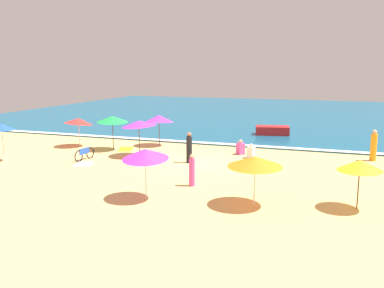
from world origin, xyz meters
TOP-DOWN VIEW (x-y plane):
  - ground_plane at (0.00, 0.00)m, footprint 60.00×60.00m
  - ocean_water at (0.00, 28.00)m, footprint 60.00×44.00m
  - wave_breaker_foam at (0.00, 6.30)m, footprint 57.00×0.70m
  - beach_umbrella_0 at (-4.12, 4.67)m, footprint 2.58×2.60m
  - beach_umbrella_1 at (-6.42, 2.18)m, footprint 2.91×2.91m
  - beach_umbrella_2 at (-10.72, -3.14)m, footprint 2.17×2.17m
  - beach_umbrella_3 at (4.87, -6.13)m, footprint 2.39×2.40m
  - beach_umbrella_4 at (-3.81, 0.91)m, footprint 2.98×2.97m
  - beach_umbrella_5 at (-9.33, 2.51)m, footprint 2.78×2.78m
  - beach_umbrella_7 at (0.37, -6.81)m, footprint 2.16×2.19m
  - beach_umbrella_8 at (8.79, -5.21)m, footprint 2.42×2.42m
  - parked_bicycle at (-6.45, -1.18)m, footprint 0.19×1.82m
  - beachgoer_0 at (9.93, 4.40)m, footprint 0.45×0.45m
  - beachgoer_1 at (2.04, 3.60)m, footprint 0.59×0.59m
  - beachgoer_4 at (2.92, 2.66)m, footprint 0.50×0.50m
  - beachgoer_5 at (1.54, -4.30)m, footprint 0.40×0.40m
  - beachgoer_6 at (-0.24, 0.23)m, footprint 0.47×0.47m
  - beach_towel_1 at (-5.73, 2.63)m, footprint 1.39×1.80m
  - beach_towel_2 at (-5.86, -2.18)m, footprint 1.29×1.48m
  - small_boat_0 at (2.79, 11.70)m, footprint 2.88×1.93m

SIDE VIEW (x-z plane):
  - ground_plane at x=0.00m, z-range 0.00..0.00m
  - beach_towel_1 at x=-5.73m, z-range 0.00..0.01m
  - beach_towel_2 at x=-5.86m, z-range 0.00..0.01m
  - ocean_water at x=0.00m, z-range 0.00..0.10m
  - wave_breaker_foam at x=0.00m, z-range 0.10..0.11m
  - parked_bicycle at x=-6.45m, z-range 0.00..0.76m
  - beachgoer_4 at x=2.92m, z-range -0.06..0.85m
  - beachgoer_1 at x=2.04m, z-range -0.07..0.90m
  - small_boat_0 at x=2.79m, z-range 0.10..0.79m
  - beachgoer_5 at x=1.54m, z-range -0.03..1.50m
  - beachgoer_6 at x=-0.24m, z-range -0.04..1.77m
  - beachgoer_0 at x=9.93m, z-range -0.05..1.83m
  - beach_umbrella_8 at x=8.79m, z-range 0.77..2.77m
  - beach_umbrella_5 at x=-9.33m, z-range 0.75..2.85m
  - beach_umbrella_3 at x=4.87m, z-range 0.79..2.86m
  - beach_umbrella_0 at x=-4.12m, z-range 0.81..3.06m
  - beach_umbrella_7 at x=0.37m, z-range 0.81..3.09m
  - beach_umbrella_2 at x=-10.72m, z-range 0.93..3.22m
  - beach_umbrella_4 at x=-3.81m, z-range 0.91..3.25m
  - beach_umbrella_1 at x=-6.42m, z-range 0.92..3.27m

